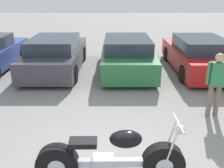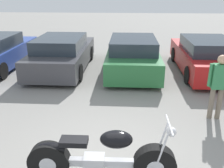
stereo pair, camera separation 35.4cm
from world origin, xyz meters
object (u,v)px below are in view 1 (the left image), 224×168
parked_car_dark_grey (56,55)px  parked_car_red (198,55)px  parked_car_green (127,55)px  person_standing (216,80)px  motorcycle (109,159)px

parked_car_dark_grey → parked_car_red: same height
parked_car_green → parked_car_red: bearing=-0.8°
parked_car_red → person_standing: (-0.78, -3.70, 0.33)m
parked_car_green → person_standing: 4.23m
parked_car_dark_grey → parked_car_green: (2.74, -0.02, 0.00)m
motorcycle → parked_car_red: 6.88m
parked_car_dark_grey → person_standing: bearing=-38.7°
parked_car_dark_grey → parked_car_red: bearing=-0.6°
person_standing → parked_car_red: bearing=78.0°
parked_car_dark_grey → parked_car_red: 5.48m
motorcycle → person_standing: person_standing is taller
parked_car_dark_grey → person_standing: person_standing is taller
motorcycle → parked_car_red: size_ratio=0.54×
parked_car_green → person_standing: (1.95, -3.73, 0.33)m
motorcycle → parked_car_red: bearing=60.8°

